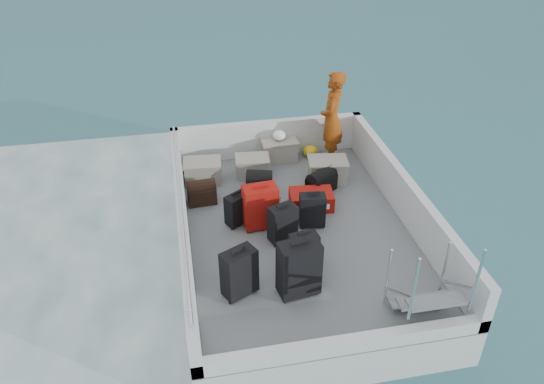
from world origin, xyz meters
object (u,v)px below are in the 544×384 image
(suitcase_3, at_px, (299,269))
(suitcase_4, at_px, (283,224))
(suitcase_7, at_px, (312,211))
(passenger, at_px, (332,119))
(crate_2, at_px, (279,150))
(crate_3, at_px, (327,171))
(suitcase_5, at_px, (260,207))
(crate_0, at_px, (203,172))
(crate_1, at_px, (252,167))
(suitcase_2, at_px, (237,210))
(suitcase_6, at_px, (304,251))
(suitcase_8, at_px, (311,200))
(suitcase_0, at_px, (239,273))

(suitcase_3, bearing_deg, suitcase_4, 79.42)
(suitcase_4, distance_m, suitcase_7, 0.59)
(suitcase_3, height_order, passenger, passenger)
(crate_2, distance_m, passenger, 1.17)
(passenger, bearing_deg, crate_3, 2.87)
(suitcase_5, relative_size, suitcase_7, 1.28)
(crate_0, bearing_deg, suitcase_4, -61.96)
(crate_1, bearing_deg, suitcase_2, -108.54)
(suitcase_2, height_order, suitcase_6, suitcase_6)
(suitcase_7, height_order, suitcase_8, suitcase_7)
(suitcase_3, height_order, crate_0, suitcase_3)
(suitcase_0, relative_size, suitcase_3, 0.86)
(suitcase_2, bearing_deg, suitcase_8, -22.32)
(suitcase_0, distance_m, passenger, 3.88)
(suitcase_0, height_order, suitcase_5, suitcase_5)
(suitcase_2, xyz_separation_m, passenger, (1.97, 1.63, 0.62))
(suitcase_8, xyz_separation_m, crate_0, (-1.67, 1.14, 0.05))
(suitcase_3, bearing_deg, passenger, 58.14)
(suitcase_4, height_order, suitcase_5, suitcase_5)
(suitcase_3, bearing_deg, crate_0, 98.95)
(suitcase_7, xyz_separation_m, crate_0, (-1.55, 1.65, -0.09))
(suitcase_3, relative_size, crate_0, 1.31)
(suitcase_6, bearing_deg, suitcase_7, 59.49)
(suitcase_0, xyz_separation_m, suitcase_6, (0.95, 0.36, -0.08))
(suitcase_0, distance_m, suitcase_8, 2.30)
(crate_0, distance_m, crate_2, 1.57)
(suitcase_3, height_order, suitcase_5, suitcase_3)
(suitcase_0, height_order, crate_0, suitcase_0)
(suitcase_0, height_order, suitcase_2, suitcase_0)
(suitcase_7, bearing_deg, suitcase_5, 177.08)
(suitcase_0, height_order, suitcase_8, suitcase_0)
(crate_1, bearing_deg, suitcase_8, -56.27)
(suitcase_5, height_order, crate_1, suitcase_5)
(suitcase_4, relative_size, suitcase_8, 0.86)
(suitcase_5, xyz_separation_m, crate_2, (0.71, 2.02, -0.16))
(suitcase_8, xyz_separation_m, passenger, (0.72, 1.40, 0.74))
(suitcase_6, height_order, passenger, passenger)
(crate_0, bearing_deg, suitcase_7, -46.75)
(suitcase_0, distance_m, suitcase_2, 1.57)
(suitcase_3, relative_size, suitcase_4, 1.35)
(suitcase_2, xyz_separation_m, suitcase_7, (1.13, -0.27, 0.02))
(suitcase_2, bearing_deg, crate_2, 28.07)
(suitcase_4, bearing_deg, crate_3, 34.06)
(suitcase_2, bearing_deg, suitcase_4, -75.09)
(crate_0, bearing_deg, suitcase_0, -85.41)
(suitcase_0, relative_size, suitcase_7, 1.25)
(crate_1, xyz_separation_m, crate_3, (1.26, -0.43, 0.02))
(suitcase_2, height_order, passenger, passenger)
(suitcase_2, height_order, suitcase_3, suitcase_3)
(suitcase_5, bearing_deg, suitcase_7, -14.64)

